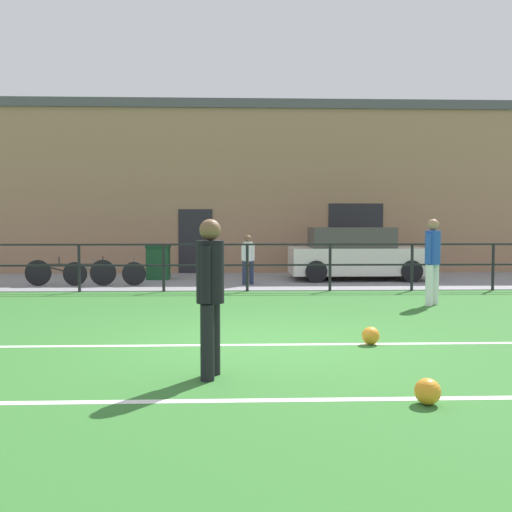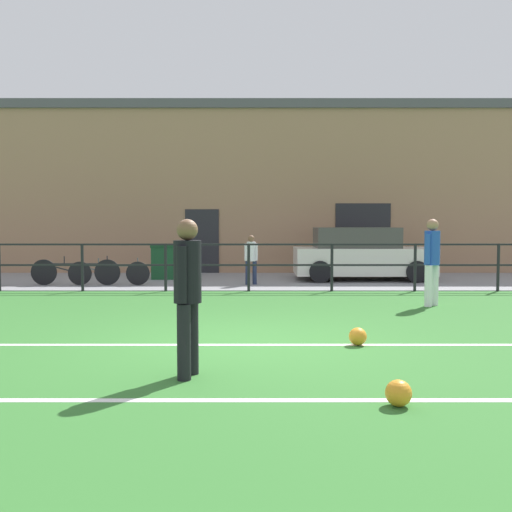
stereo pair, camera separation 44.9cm
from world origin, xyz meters
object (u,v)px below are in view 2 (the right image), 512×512
bicycle_parked_1 (77,272)px  trash_bin_0 (165,262)px  soccer_ball_spare (359,337)px  soccer_ball_match (400,393)px  player_striker (434,257)px  bicycle_parked_0 (110,273)px  player_goalkeeper (189,288)px  parked_car_red (362,255)px  spectator_child (253,256)px

bicycle_parked_1 → trash_bin_0: bearing=39.7°
soccer_ball_spare → soccer_ball_match: bearing=-92.1°
player_striker → bicycle_parked_0: (-7.32, 3.67, -0.63)m
player_goalkeeper → trash_bin_0: 10.80m
parked_car_red → player_goalkeeper: bearing=-109.7°
player_goalkeeper → player_striker: 6.71m
spectator_child → trash_bin_0: (-2.56, 1.54, -0.24)m
soccer_ball_spare → bicycle_parked_1: (-6.08, 7.35, 0.25)m
soccer_ball_spare → parked_car_red: bearing=79.4°
bicycle_parked_0 → bicycle_parked_1: bicycle_parked_1 is taller
soccer_ball_spare → parked_car_red: size_ratio=0.06×
parked_car_red → trash_bin_0: 5.71m
player_goalkeeper → soccer_ball_match: player_goalkeeper is taller
spectator_child → bicycle_parked_1: spectator_child is taller
spectator_child → parked_car_red: parked_car_red is taller
player_striker → soccer_ball_spare: player_striker is taller
player_striker → bicycle_parked_1: player_striker is taller
soccer_ball_spare → spectator_child: (-1.49, 7.50, 0.64)m
player_goalkeeper → player_striker: bearing=154.2°
player_striker → trash_bin_0: player_striker is taller
parked_car_red → bicycle_parked_1: bearing=-169.1°
soccer_ball_spare → trash_bin_0: bearing=114.1°
spectator_child → trash_bin_0: bearing=-45.9°
soccer_ball_match → bicycle_parked_0: bearing=117.3°
trash_bin_0 → bicycle_parked_1: bearing=-140.3°
soccer_ball_match → bicycle_parked_1: (-5.99, 9.90, 0.25)m
player_goalkeeper → bicycle_parked_0: (-3.14, 8.92, -0.60)m
player_goalkeeper → soccer_ball_spare: (2.07, 1.57, -0.83)m
player_goalkeeper → soccer_ball_spare: bearing=139.9°
bicycle_parked_1 → trash_bin_0: (2.03, 1.69, 0.15)m
spectator_child → bicycle_parked_0: 3.75m
player_striker → bicycle_parked_0: bearing=108.2°
player_striker → parked_car_red: bearing=49.9°
soccer_ball_match → bicycle_parked_1: 11.57m
spectator_child → parked_car_red: (3.14, 1.35, -0.03)m
spectator_child → parked_car_red: size_ratio=0.34×
player_striker → soccer_ball_spare: size_ratio=7.20×
player_striker → parked_car_red: 5.19m
player_goalkeeper → player_striker: (4.18, 5.25, 0.03)m
player_goalkeeper → bicycle_parked_1: 9.80m
player_striker → bicycle_parked_1: 9.00m
soccer_ball_spare → spectator_child: spectator_child is taller
player_goalkeeper → player_striker: size_ratio=0.97×
parked_car_red → bicycle_parked_0: parked_car_red is taller
player_goalkeeper → bicycle_parked_1: size_ratio=0.71×
player_goalkeeper → soccer_ball_match: bearing=76.5°
player_goalkeeper → spectator_child: size_ratio=1.27×
soccer_ball_spare → spectator_child: size_ratio=0.18×
soccer_ball_match → player_goalkeeper: bearing=153.7°
parked_car_red → bicycle_parked_1: parked_car_red is taller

